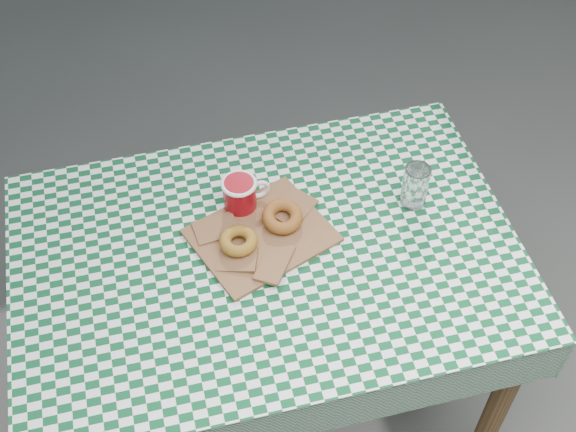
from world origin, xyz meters
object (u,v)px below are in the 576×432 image
object	(u,v)px
table	(269,335)
coffee_mug	(240,195)
paper_bag	(262,235)
drinking_glass	(415,186)

from	to	relation	value
table	coffee_mug	bearing A→B (deg)	101.16
table	paper_bag	distance (m)	0.39
table	paper_bag	bearing A→B (deg)	90.41
coffee_mug	drinking_glass	bearing A→B (deg)	-19.50
paper_bag	coffee_mug	distance (m)	0.12
coffee_mug	drinking_glass	distance (m)	0.44
table	drinking_glass	bearing A→B (deg)	9.96
paper_bag	drinking_glass	world-z (taller)	drinking_glass
table	paper_bag	world-z (taller)	paper_bag
paper_bag	drinking_glass	distance (m)	0.41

